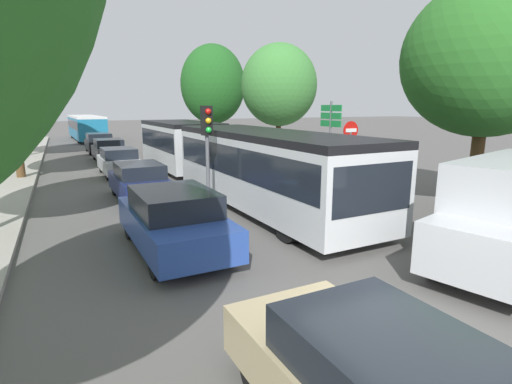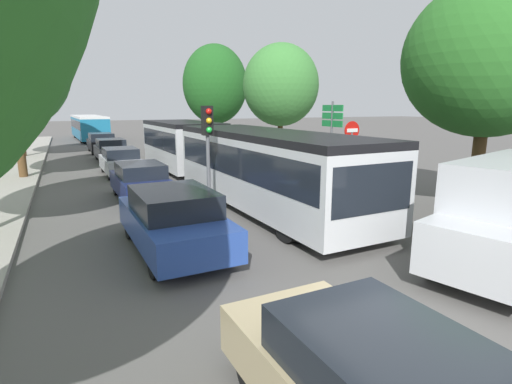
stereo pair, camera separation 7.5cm
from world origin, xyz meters
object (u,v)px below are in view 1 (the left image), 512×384
Objects in this scene: queued_car_blue at (174,220)px; tree_right_near at (488,59)px; queued_car_silver at (119,161)px; queued_car_graphite at (109,150)px; city_bus_rear at (86,126)px; direction_sign_post at (330,125)px; tree_left_far at (7,61)px; traffic_light at (207,135)px; tree_left_distant at (10,69)px; tree_right_mid at (279,87)px; tree_right_far at (213,87)px; no_entry_sign at (350,146)px; queued_car_black at (99,143)px; articulated_bus at (221,153)px; queued_car_navy at (140,181)px.

queued_car_blue is 0.61× the size of tree_right_near.
queued_car_graphite is (0.12, 5.58, 0.02)m from queued_car_silver.
city_bus_rear reaches higher than queued_car_graphite.
queued_car_silver is (0.12, -23.56, -0.72)m from city_bus_rear.
queued_car_graphite is 0.56× the size of tree_right_near.
city_bus_rear is 30.70m from direction_sign_post.
queued_car_graphite is at bearing 48.33° from tree_left_far.
traffic_light is 19.99m from tree_left_distant.
tree_right_mid is (14.23, -9.47, -1.23)m from tree_left_distant.
direction_sign_post is at bearing 111.62° from traffic_light.
traffic_light reaches higher than queued_car_graphite.
queued_car_silver is at bearing -7.64° from tree_left_far.
direction_sign_post is at bearing -166.55° from city_bus_rear.
queued_car_silver is 10.50m from direction_sign_post.
tree_left_far is at bearing -143.50° from tree_right_far.
tree_right_far is (1.15, 18.63, 3.04)m from no_entry_sign.
tree_right_far reaches higher than no_entry_sign.
queued_car_silver is 16.14m from tree_right_near.
tree_right_mid is at bearing -87.52° from tree_right_far.
queued_car_black is 7.14m from tree_left_distant.
queued_car_blue is 1.08× the size of queued_car_graphite.
tree_right_near is (0.97, -6.53, 2.23)m from direction_sign_post.
traffic_light reaches higher than queued_car_black.
queued_car_silver is at bearing -62.82° from tree_left_distant.
articulated_bus is 16.79m from queued_car_black.
city_bus_rear is 2.88× the size of queued_car_navy.
queued_car_blue is at bearing -71.83° from tree_left_far.
city_bus_rear is at bearing 70.67° from tree_left_distant.
tree_right_far is at bearing 157.44° from traffic_light.
queued_car_silver is (0.27, 11.80, -0.07)m from queued_car_blue.
articulated_bus reaches higher than queued_car_graphite.
queued_car_silver is at bearing -130.53° from tree_right_far.
tree_right_far is (8.81, 10.31, 4.23)m from queued_car_silver.
traffic_light is at bearing -70.48° from tree_left_distant.
direction_sign_post reaches higher than queued_car_navy.
tree_left_far is at bearing -149.90° from traffic_light.
articulated_bus is 4.43× the size of queued_car_navy.
tree_right_mid reaches higher than city_bus_rear.
tree_right_mid is at bearing -140.77° from queued_car_black.
queued_car_navy is at bearing -146.01° from tree_right_mid.
tree_left_distant is (-8.36, 15.20, 4.19)m from articulated_bus.
tree_left_distant reaches higher than articulated_bus.
traffic_light is 0.42× the size of tree_right_far.
queued_car_blue is at bearing -77.63° from tree_left_distant.
no_entry_sign is at bearing 93.39° from traffic_light.
no_entry_sign reaches higher than queued_car_navy.
tree_left_far is 18.95m from tree_right_near.
no_entry_sign is (7.78, -31.88, 0.47)m from city_bus_rear.
tree_right_near is (9.58, -35.97, 3.39)m from city_bus_rear.
city_bus_rear is 23.69m from tree_left_far.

